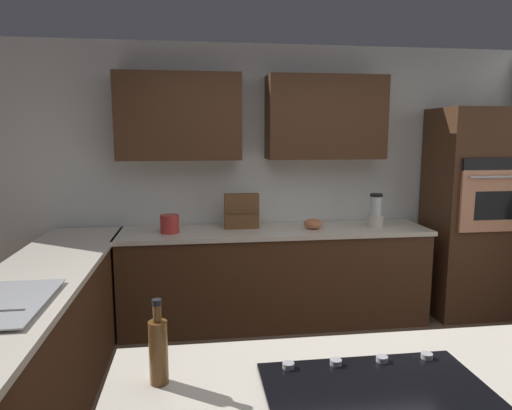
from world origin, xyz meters
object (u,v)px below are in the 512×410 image
at_px(blender, 376,213).
at_px(mixing_bowl, 313,224).
at_px(wall_oven, 473,213).
at_px(spice_rack, 242,211).
at_px(cooktop, 383,399).
at_px(kettle, 170,224).
at_px(oil_bottle, 158,350).

height_order(blender, mixing_bowl, blender).
height_order(wall_oven, blender, wall_oven).
height_order(mixing_bowl, spice_rack, spice_rack).
xyz_separation_m(cooktop, kettle, (0.82, -2.71, 0.07)).
bearing_deg(cooktop, kettle, -73.18).
bearing_deg(blender, wall_oven, -178.35).
xyz_separation_m(wall_oven, blender, (1.00, 0.03, 0.03)).
bearing_deg(cooktop, spice_rack, -86.57).
xyz_separation_m(wall_oven, spice_rack, (2.25, -0.08, 0.06)).
relative_size(mixing_bowl, oil_bottle, 0.56).
relative_size(wall_oven, oil_bottle, 6.56).
bearing_deg(spice_rack, oil_bottle, 77.81).
distance_m(mixing_bowl, kettle, 1.30).
bearing_deg(mixing_bowl, spice_rack, -9.87).
distance_m(blender, kettle, 1.90).
height_order(mixing_bowl, kettle, kettle).
bearing_deg(kettle, wall_oven, -179.43).
relative_size(spice_rack, oil_bottle, 1.06).
bearing_deg(mixing_bowl, cooktop, 79.94).
xyz_separation_m(mixing_bowl, spice_rack, (0.65, -0.11, 0.11)).
bearing_deg(cooktop, wall_oven, -127.23).
distance_m(blender, mixing_bowl, 0.61).
bearing_deg(wall_oven, oil_bottle, 41.93).
distance_m(cooktop, oil_bottle, 0.77).
bearing_deg(spice_rack, cooktop, 93.43).
distance_m(wall_oven, kettle, 2.90).
bearing_deg(mixing_bowl, blender, 180.00).
bearing_deg(spice_rack, wall_oven, 177.86).
height_order(blender, oil_bottle, blender).
bearing_deg(cooktop, mixing_bowl, -100.06).
distance_m(spice_rack, oil_bottle, 2.67).
xyz_separation_m(kettle, oil_bottle, (-0.09, 2.50, 0.04)).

